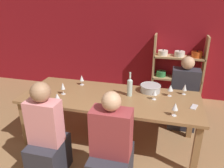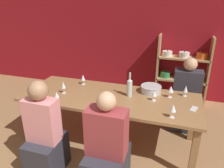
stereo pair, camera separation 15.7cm
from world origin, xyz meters
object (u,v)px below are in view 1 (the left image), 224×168
at_px(wine_bottle_green, 130,87).
at_px(wine_glass_white_c, 170,88).
at_px(person_near_b, 111,154).
at_px(shelf_unit, 177,73).
at_px(wine_glass_empty_a, 185,88).
at_px(cell_phone, 194,107).
at_px(wine_glass_red_a, 175,107).
at_px(wine_glass_white_a, 57,97).
at_px(mixing_bowl, 150,88).
at_px(wine_glass_white_b, 82,78).
at_px(wine_glass_red_b, 155,93).
at_px(person_near_a, 47,142).
at_px(person_far_a, 183,101).
at_px(dining_table, 110,101).
at_px(wine_glass_white_d, 63,86).

xyz_separation_m(wine_bottle_green, wine_glass_white_c, (0.56, 0.13, -0.02)).
bearing_deg(person_near_b, shelf_unit, 73.96).
xyz_separation_m(wine_glass_empty_a, cell_phone, (0.11, -0.38, -0.10)).
xyz_separation_m(wine_bottle_green, wine_glass_red_a, (0.63, -0.42, -0.02)).
distance_m(wine_glass_white_a, wine_glass_white_c, 1.57).
height_order(mixing_bowl, wine_glass_red_a, wine_glass_red_a).
xyz_separation_m(wine_glass_white_a, wine_glass_white_b, (0.06, 0.71, -0.00)).
distance_m(wine_glass_white_a, cell_phone, 1.79).
distance_m(wine_glass_red_b, wine_glass_white_c, 0.27).
height_order(wine_bottle_green, wine_glass_white_b, wine_bottle_green).
height_order(wine_glass_red_a, person_near_a, person_near_a).
bearing_deg(person_far_a, wine_glass_empty_a, 85.16).
relative_size(wine_glass_empty_a, cell_phone, 0.99).
relative_size(cell_phone, person_near_b, 0.14).
distance_m(mixing_bowl, wine_glass_white_b, 1.10).
relative_size(wine_glass_empty_a, person_near_b, 0.13).
height_order(dining_table, wine_glass_white_d, wine_glass_white_d).
distance_m(wine_glass_red_b, wine_glass_white_a, 1.32).
distance_m(wine_glass_red_a, person_far_a, 1.22).
height_order(shelf_unit, wine_glass_empty_a, shelf_unit).
bearing_deg(wine_glass_white_a, cell_phone, 11.79).
distance_m(wine_glass_white_a, person_near_b, 1.03).
height_order(dining_table, wine_glass_white_c, wine_glass_white_c).
xyz_separation_m(dining_table, person_near_a, (-0.56, -0.84, -0.22)).
bearing_deg(person_near_b, person_near_a, -178.63).
distance_m(wine_glass_empty_a, person_near_b, 1.46).
xyz_separation_m(wine_glass_white_d, person_near_a, (0.12, -0.73, -0.42)).
distance_m(wine_bottle_green, wine_glass_red_a, 0.76).
xyz_separation_m(mixing_bowl, cell_phone, (0.60, -0.36, -0.05)).
xyz_separation_m(wine_glass_red_b, wine_glass_empty_a, (0.41, 0.28, 0.01)).
xyz_separation_m(dining_table, person_near_b, (0.23, -0.82, -0.24)).
bearing_deg(mixing_bowl, wine_glass_white_c, -17.26).
xyz_separation_m(mixing_bowl, person_far_a, (0.53, 0.48, -0.38)).
height_order(shelf_unit, wine_bottle_green, shelf_unit).
relative_size(wine_glass_red_b, person_far_a, 0.12).
relative_size(shelf_unit, wine_glass_empty_a, 8.53).
bearing_deg(wine_glass_red_b, wine_glass_white_a, -159.37).
height_order(shelf_unit, cell_phone, shelf_unit).
xyz_separation_m(mixing_bowl, wine_glass_white_a, (-1.15, -0.72, 0.05)).
bearing_deg(shelf_unit, wine_bottle_green, -113.04).
relative_size(mixing_bowl, wine_glass_empty_a, 1.90).
bearing_deg(cell_phone, person_near_b, -139.58).
relative_size(wine_glass_white_d, cell_phone, 1.10).
bearing_deg(mixing_bowl, wine_glass_white_a, -147.88).
bearing_deg(dining_table, wine_glass_white_a, -146.17).
height_order(wine_glass_white_d, person_far_a, person_far_a).
xyz_separation_m(dining_table, wine_glass_white_c, (0.83, 0.22, 0.20)).
height_order(wine_glass_red_b, wine_glass_white_a, wine_glass_white_a).
height_order(wine_glass_white_c, wine_glass_white_d, wine_glass_white_d).
relative_size(wine_glass_red_a, wine_glass_empty_a, 1.05).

